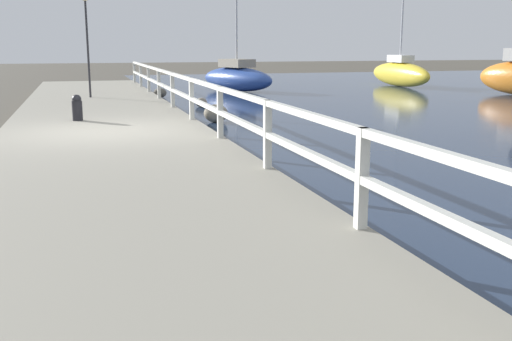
# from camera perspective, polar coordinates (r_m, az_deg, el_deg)

# --- Properties ---
(ground_plane) EXTENTS (120.00, 120.00, 0.00)m
(ground_plane) POSITION_cam_1_polar(r_m,az_deg,el_deg) (12.50, -13.97, 2.08)
(ground_plane) COLOR #4C473D
(dock_walkway) EXTENTS (4.23, 36.00, 0.34)m
(dock_walkway) POSITION_cam_1_polar(r_m,az_deg,el_deg) (12.47, -14.01, 2.85)
(dock_walkway) COLOR gray
(dock_walkway) RESTS_ON ground
(railing) EXTENTS (0.10, 32.50, 0.96)m
(railing) POSITION_cam_1_polar(r_m,az_deg,el_deg) (12.61, -4.96, 7.06)
(railing) COLOR silver
(railing) RESTS_ON dock_walkway
(boulder_downstream) EXTENTS (0.40, 0.36, 0.30)m
(boulder_downstream) POSITION_cam_1_polar(r_m,az_deg,el_deg) (20.40, -5.24, 6.48)
(boulder_downstream) COLOR gray
(boulder_downstream) RESTS_ON ground
(boulder_water_edge) EXTENTS (0.65, 0.59, 0.49)m
(boulder_water_edge) POSITION_cam_1_polar(r_m,az_deg,el_deg) (16.21, -3.85, 5.45)
(boulder_water_edge) COLOR gray
(boulder_water_edge) RESTS_ON ground
(boulder_far_strip) EXTENTS (0.51, 0.46, 0.39)m
(boulder_far_strip) POSITION_cam_1_polar(r_m,az_deg,el_deg) (24.15, -9.12, 7.32)
(boulder_far_strip) COLOR #666056
(boulder_far_strip) RESTS_ON ground
(mooring_bollard) EXTENTS (0.23, 0.23, 0.60)m
(mooring_bollard) POSITION_cam_1_polar(r_m,az_deg,el_deg) (14.38, -16.67, 5.76)
(mooring_bollard) COLOR black
(mooring_bollard) RESTS_ON dock_walkway
(dock_lamp) EXTENTS (0.29, 0.29, 3.38)m
(dock_lamp) POSITION_cam_1_polar(r_m,az_deg,el_deg) (20.71, -15.88, 13.88)
(dock_lamp) COLOR #2D2D33
(dock_lamp) RESTS_ON dock_walkway
(sailboat_blue) EXTENTS (3.03, 4.98, 7.03)m
(sailboat_blue) POSITION_cam_1_polar(r_m,az_deg,el_deg) (27.26, -1.84, 8.85)
(sailboat_blue) COLOR #2D4C9E
(sailboat_blue) RESTS_ON water_surface
(sailboat_yellow) EXTENTS (1.32, 5.93, 8.06)m
(sailboat_yellow) POSITION_cam_1_polar(r_m,az_deg,el_deg) (31.24, 13.52, 9.03)
(sailboat_yellow) COLOR gold
(sailboat_yellow) RESTS_ON water_surface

